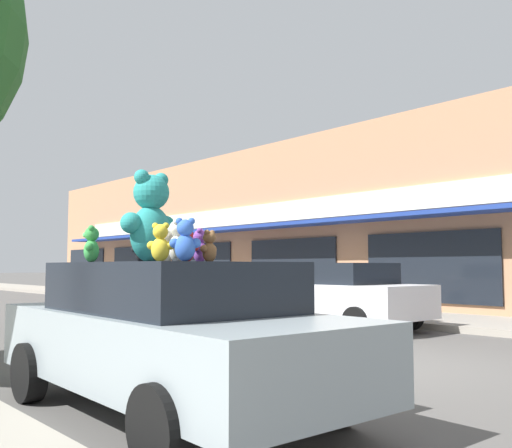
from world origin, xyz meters
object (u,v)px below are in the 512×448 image
teddy_bear_white (177,241)px  teddy_bear_cream (167,246)px  teddy_bear_brown (209,247)px  parked_car_far_center (338,294)px  teddy_bear_red (186,245)px  teddy_bear_green (91,245)px  teddy_bear_yellow (160,243)px  teddy_bear_giant (151,218)px  teddy_bear_black (143,247)px  plush_art_car (170,333)px  parked_car_far_right (175,287)px  teddy_bear_blue (185,240)px  teddy_bear_purple (200,246)px

teddy_bear_white → teddy_bear_cream: bearing=-159.7°
teddy_bear_brown → parked_car_far_center: teddy_bear_brown is taller
teddy_bear_red → teddy_bear_green: 0.92m
teddy_bear_yellow → teddy_bear_brown: (0.97, 0.60, 0.00)m
teddy_bear_giant → teddy_bear_cream: 0.47m
teddy_bear_white → teddy_bear_brown: teddy_bear_white is taller
teddy_bear_black → teddy_bear_brown: bearing=124.8°
plush_art_car → parked_car_far_right: (6.99, 10.53, 0.00)m
parked_car_far_right → teddy_bear_cream: bearing=-123.7°
teddy_bear_brown → teddy_bear_blue: bearing=26.8°
teddy_bear_red → teddy_bear_green: bearing=26.5°
plush_art_car → teddy_bear_giant: 1.16m
teddy_bear_black → parked_car_far_center: size_ratio=0.09×
teddy_bear_red → teddy_bear_white: 0.57m
teddy_bear_blue → teddy_bear_red: 1.12m
teddy_bear_blue → teddy_bear_green: size_ratio=0.96×
teddy_bear_green → teddy_bear_white: bearing=50.6°
teddy_bear_black → teddy_bear_brown: 0.76m
teddy_bear_red → parked_car_far_right: bearing=-58.4°
teddy_bear_blue → teddy_bear_green: (-0.09, 1.49, 0.01)m
teddy_bear_brown → teddy_bear_black: bearing=-75.1°
plush_art_car → teddy_bear_green: teddy_bear_green is taller
teddy_bear_cream → teddy_bear_red: bearing=163.1°
teddy_bear_blue → teddy_bear_cream: bearing=-76.9°
plush_art_car → teddy_bear_blue: size_ratio=12.59×
plush_art_car → teddy_bear_blue: 1.43m
plush_art_car → teddy_bear_white: (-0.27, -0.52, 0.87)m
plush_art_car → teddy_bear_black: bearing=86.2°
teddy_bear_blue → teddy_bear_purple: bearing=-92.1°
teddy_bear_cream → teddy_bear_green: teddy_bear_green is taller
teddy_bear_blue → teddy_bear_yellow: teddy_bear_blue is taller
teddy_bear_green → teddy_bear_red: bearing=83.4°
teddy_bear_black → teddy_bear_purple: bearing=154.1°
parked_car_far_center → parked_car_far_right: bearing=90.0°
teddy_bear_white → parked_car_far_center: (7.25, 4.32, -0.85)m
teddy_bear_black → teddy_bear_green: size_ratio=0.98×
teddy_bear_black → teddy_bear_green: 0.69m
plush_art_car → parked_car_far_right: size_ratio=1.09×
teddy_bear_purple → teddy_bear_black: bearing=-72.3°
plush_art_car → teddy_bear_brown: 0.98m
teddy_bear_white → teddy_bear_brown: (0.75, 0.53, -0.02)m
teddy_bear_giant → teddy_bear_blue: (-0.44, -1.26, -0.28)m
teddy_bear_giant → teddy_bear_blue: size_ratio=2.67×
teddy_bear_white → teddy_bear_red: bearing=178.0°
teddy_bear_black → teddy_bear_blue: 1.76m
teddy_bear_white → teddy_bear_brown: bearing=165.9°
teddy_bear_red → teddy_bear_brown: teddy_bear_red is taller
teddy_bear_giant → teddy_bear_white: bearing=65.2°
teddy_bear_red → teddy_bear_green: size_ratio=0.99×
parked_car_far_right → teddy_bear_purple: bearing=-122.1°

